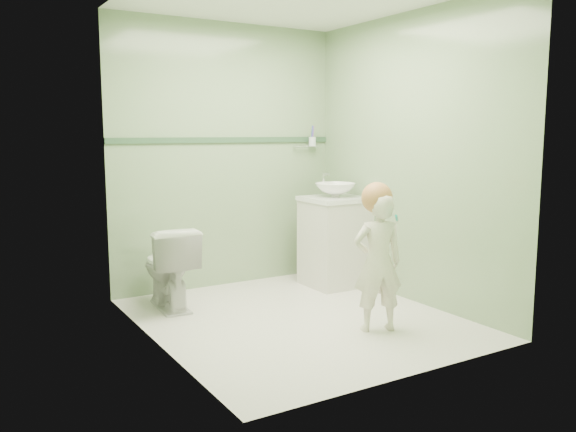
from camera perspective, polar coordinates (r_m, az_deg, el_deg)
ground at (r=4.60m, az=0.98°, el=-9.88°), size 2.50×2.50×0.00m
room_shell at (r=4.39m, az=1.02°, el=5.20°), size 2.50×2.54×2.40m
trim_stripe at (r=5.47m, az=-5.94°, el=7.30°), size 2.20×0.02×0.05m
vanity at (r=5.52m, az=4.53°, el=-2.59°), size 0.52×0.50×0.80m
counter at (r=5.46m, az=4.57°, el=1.64°), size 0.54×0.52×0.04m
basin at (r=5.46m, az=4.58°, el=2.52°), size 0.37×0.37×0.13m
faucet at (r=5.60m, az=3.49°, el=3.49°), size 0.03×0.13×0.18m
cup_holder at (r=5.86m, az=2.29°, el=7.19°), size 0.26×0.07×0.21m
toilet at (r=4.90m, az=-11.45°, el=-4.84°), size 0.42×0.69×0.68m
toddler at (r=4.27m, az=8.66°, el=-4.46°), size 0.42×0.35×1.00m
hair_cap at (r=4.22m, az=8.57°, el=1.76°), size 0.22×0.22×0.22m
teal_toothbrush at (r=4.12m, az=10.31°, el=-0.11°), size 0.11×0.14×0.08m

